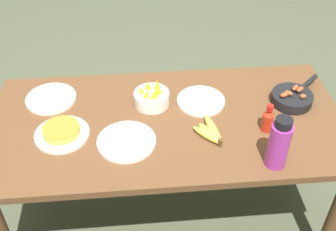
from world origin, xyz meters
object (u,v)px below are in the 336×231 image
at_px(skillet, 293,98).
at_px(empty_plate_far_left, 51,99).
at_px(water_bottle, 279,143).
at_px(hot_sauce_bottle, 268,119).
at_px(fruit_bowl_mango, 152,97).
at_px(frittata_plate_center, 62,132).
at_px(empty_plate_far_right, 201,101).
at_px(empty_plate_near_front, 127,142).
at_px(banana_bunch, 211,132).

relative_size(skillet, empty_plate_far_left, 1.14).
xyz_separation_m(water_bottle, hot_sauce_bottle, (0.02, 0.21, -0.05)).
distance_m(fruit_bowl_mango, hot_sauce_bottle, 0.56).
bearing_deg(empty_plate_far_left, frittata_plate_center, -73.22).
relative_size(skillet, water_bottle, 1.16).
bearing_deg(skillet, hot_sauce_bottle, -176.09).
height_order(frittata_plate_center, empty_plate_far_left, frittata_plate_center).
bearing_deg(empty_plate_far_right, skillet, -5.02).
bearing_deg(empty_plate_far_right, frittata_plate_center, -164.36).
relative_size(fruit_bowl_mango, water_bottle, 0.71).
xyz_separation_m(skillet, water_bottle, (-0.20, -0.39, 0.09)).
bearing_deg(empty_plate_near_front, empty_plate_far_left, 137.26).
bearing_deg(skillet, empty_plate_far_right, 132.88).
distance_m(frittata_plate_center, empty_plate_far_left, 0.28).
height_order(banana_bunch, skillet, skillet).
bearing_deg(fruit_bowl_mango, skillet, -4.11).
distance_m(skillet, empty_plate_far_left, 1.18).
bearing_deg(frittata_plate_center, water_bottle, -15.46).
relative_size(banana_bunch, empty_plate_near_front, 0.80).
bearing_deg(skillet, fruit_bowl_mango, 133.79).
height_order(skillet, empty_plate_far_left, skillet).
xyz_separation_m(skillet, empty_plate_far_right, (-0.44, 0.04, -0.02)).
height_order(empty_plate_near_front, empty_plate_far_right, same).
distance_m(skillet, fruit_bowl_mango, 0.68).
bearing_deg(hot_sauce_bottle, empty_plate_far_left, 162.83).
bearing_deg(empty_plate_far_right, empty_plate_near_front, -145.26).
bearing_deg(fruit_bowl_mango, empty_plate_far_left, 171.46).
distance_m(skillet, frittata_plate_center, 1.10).
height_order(empty_plate_far_left, hot_sauce_bottle, hot_sauce_bottle).
relative_size(empty_plate_near_front, fruit_bowl_mango, 1.51).
xyz_separation_m(skillet, frittata_plate_center, (-1.09, -0.14, -0.01)).
height_order(fruit_bowl_mango, water_bottle, water_bottle).
bearing_deg(frittata_plate_center, hot_sauce_bottle, -2.58).
height_order(skillet, empty_plate_near_front, skillet).
distance_m(banana_bunch, empty_plate_near_front, 0.37).
bearing_deg(banana_bunch, empty_plate_far_right, 91.70).
bearing_deg(hot_sauce_bottle, skillet, 46.00).
xyz_separation_m(frittata_plate_center, hot_sauce_bottle, (0.92, -0.04, 0.04)).
bearing_deg(water_bottle, banana_bunch, 141.09).
xyz_separation_m(fruit_bowl_mango, hot_sauce_bottle, (0.50, -0.23, 0.02)).
height_order(empty_plate_far_left, fruit_bowl_mango, fruit_bowl_mango).
height_order(empty_plate_far_right, fruit_bowl_mango, fruit_bowl_mango).
relative_size(empty_plate_far_right, hot_sauce_bottle, 1.65).
bearing_deg(hot_sauce_bottle, water_bottle, -95.47).
bearing_deg(empty_plate_far_right, banana_bunch, -88.30).
distance_m(empty_plate_near_front, empty_plate_far_right, 0.45).
bearing_deg(hot_sauce_bottle, fruit_bowl_mango, 155.09).
relative_size(banana_bunch, empty_plate_far_left, 0.84).
xyz_separation_m(empty_plate_far_right, hot_sauce_bottle, (0.26, -0.22, 0.05)).
relative_size(empty_plate_far_left, fruit_bowl_mango, 1.44).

